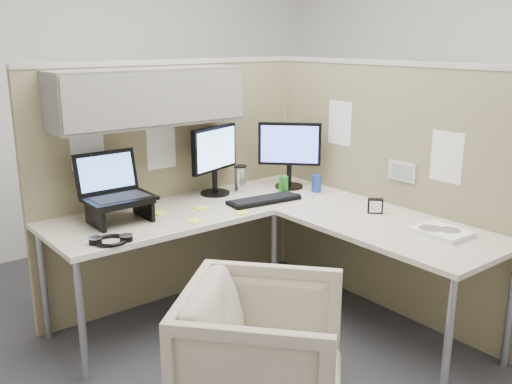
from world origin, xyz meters
TOP-DOWN VIEW (x-y plane):
  - ground at (0.00, 0.00)m, footprint 4.50×4.50m
  - partition_back at (-0.22, 0.83)m, footprint 2.00×0.36m
  - partition_right at (0.90, -0.07)m, footprint 0.07×2.03m
  - desk at (0.12, 0.13)m, footprint 2.00×1.98m
  - office_chair at (-0.50, -0.55)m, footprint 0.98×0.98m
  - monitor_left at (0.12, 0.73)m, footprint 0.43×0.20m
  - monitor_right at (0.64, 0.55)m, footprint 0.33×0.34m
  - laptop_station at (-0.66, 0.59)m, footprint 0.38×0.32m
  - keyboard at (0.26, 0.37)m, footprint 0.50×0.22m
  - mouse at (0.49, 0.32)m, footprint 0.10×0.08m
  - travel_mug at (0.29, 0.67)m, footprint 0.09×0.09m
  - soda_can_green at (0.70, 0.34)m, footprint 0.07×0.07m
  - soda_can_silver at (0.50, 0.45)m, footprint 0.07×0.07m
  - sticky_note_d at (-0.14, 0.49)m, footprint 0.08×0.08m
  - sticky_note_c at (-0.41, 0.57)m, footprint 0.10×0.10m
  - sticky_note_b at (-0.00, 0.26)m, footprint 0.10×0.10m
  - sticky_note_a at (-0.31, 0.29)m, footprint 0.09×0.09m
  - headphones at (-0.85, 0.27)m, footprint 0.24×0.24m
  - paper_stack at (0.62, -0.73)m, footprint 0.22×0.28m
  - desk_clock at (0.64, -0.24)m, footprint 0.09×0.09m

SIDE VIEW (x-z plane):
  - ground at x=0.00m, z-range 0.00..0.00m
  - office_chair at x=-0.50m, z-range 0.00..0.74m
  - desk at x=0.12m, z-range 0.32..1.05m
  - sticky_note_d at x=-0.14m, z-range 0.73..0.74m
  - sticky_note_c at x=-0.41m, z-range 0.73..0.74m
  - sticky_note_b at x=0.00m, z-range 0.73..0.74m
  - sticky_note_a at x=-0.31m, z-range 0.73..0.74m
  - keyboard at x=0.26m, z-range 0.73..0.75m
  - headphones at x=-0.85m, z-range 0.73..0.76m
  - mouse at x=0.49m, z-range 0.73..0.76m
  - paper_stack at x=0.62m, z-range 0.73..0.76m
  - desk_clock at x=0.64m, z-range 0.73..0.82m
  - soda_can_green at x=0.70m, z-range 0.73..0.85m
  - soda_can_silver at x=0.50m, z-range 0.73..0.85m
  - partition_right at x=0.90m, z-range 0.00..1.63m
  - travel_mug at x=0.29m, z-range 0.73..0.92m
  - laptop_station at x=-0.66m, z-range 0.68..1.08m
  - monitor_left at x=0.12m, z-range 0.77..1.24m
  - monitor_right at x=0.64m, z-range 0.77..1.24m
  - partition_back at x=-0.22m, z-range 0.28..1.91m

